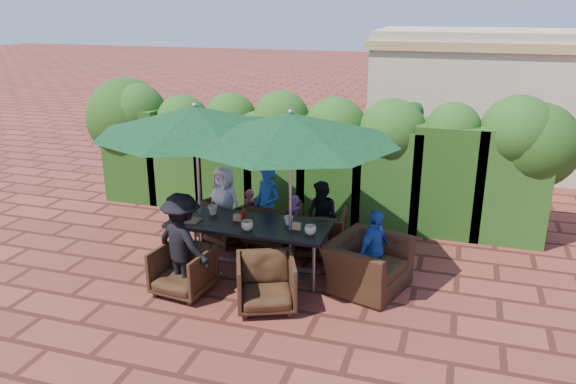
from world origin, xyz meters
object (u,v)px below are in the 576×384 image
(chair_far_mid, at_px, (272,220))
(chair_near_left, at_px, (183,268))
(chair_far_right, at_px, (320,230))
(dining_table, at_px, (249,228))
(chair_near_right, at_px, (266,281))
(chair_end_right, at_px, (368,256))
(umbrella_left, at_px, (195,120))
(chair_far_left, at_px, (226,218))
(umbrella_right, at_px, (290,127))

(chair_far_mid, height_order, chair_near_left, chair_far_mid)
(chair_far_right, xyz_separation_m, chair_near_left, (-1.46, -1.80, -0.03))
(dining_table, bearing_deg, chair_near_right, -57.92)
(chair_far_right, relative_size, chair_end_right, 0.73)
(chair_near_left, bearing_deg, chair_far_mid, 79.83)
(umbrella_left, distance_m, chair_far_mid, 2.23)
(chair_far_left, relative_size, chair_end_right, 0.71)
(umbrella_left, bearing_deg, chair_far_mid, 52.86)
(chair_far_left, distance_m, chair_near_right, 2.33)
(chair_far_right, relative_size, chair_near_right, 1.04)
(dining_table, bearing_deg, chair_near_left, -123.63)
(dining_table, relative_size, umbrella_left, 0.81)
(chair_far_mid, height_order, chair_end_right, chair_end_right)
(umbrella_right, height_order, chair_far_mid, umbrella_right)
(dining_table, distance_m, chair_far_right, 1.25)
(chair_far_mid, relative_size, chair_near_right, 1.02)
(umbrella_right, bearing_deg, chair_near_right, -93.11)
(chair_far_left, distance_m, chair_near_left, 1.86)
(umbrella_left, xyz_separation_m, chair_near_right, (1.39, -0.98, -1.83))
(chair_far_mid, xyz_separation_m, chair_near_right, (0.62, -2.00, -0.01))
(dining_table, bearing_deg, chair_far_right, 46.12)
(umbrella_left, height_order, chair_end_right, umbrella_left)
(chair_near_right, bearing_deg, umbrella_right, 63.99)
(umbrella_right, bearing_deg, dining_table, 175.17)
(umbrella_left, relative_size, chair_far_mid, 3.69)
(chair_near_left, bearing_deg, chair_near_right, 5.26)
(dining_table, distance_m, chair_near_right, 1.16)
(chair_far_left, bearing_deg, chair_far_right, -158.96)
(chair_far_mid, relative_size, chair_end_right, 0.72)
(umbrella_right, bearing_deg, umbrella_left, 176.64)
(umbrella_right, distance_m, chair_near_left, 2.40)
(dining_table, bearing_deg, chair_far_left, 129.99)
(chair_end_right, bearing_deg, chair_far_left, 86.98)
(umbrella_right, distance_m, chair_far_left, 2.52)
(umbrella_left, xyz_separation_m, chair_far_left, (0.01, 0.90, -1.83))
(chair_near_left, height_order, chair_near_right, chair_near_right)
(dining_table, xyz_separation_m, chair_near_left, (-0.62, -0.93, -0.31))
(chair_near_left, relative_size, chair_end_right, 0.67)
(chair_near_right, bearing_deg, chair_far_mid, 84.32)
(chair_far_left, bearing_deg, chair_end_right, -177.80)
(chair_near_right, xyz_separation_m, chair_end_right, (1.16, 0.93, 0.09))
(chair_near_right, bearing_deg, chair_end_right, 15.88)
(umbrella_right, distance_m, chair_end_right, 2.06)
(chair_far_mid, height_order, chair_near_right, chair_far_mid)
(chair_far_left, bearing_deg, chair_near_left, 117.87)
(chair_end_right, bearing_deg, chair_near_right, 146.39)
(chair_far_left, relative_size, chair_far_right, 0.98)
(dining_table, height_order, chair_far_right, chair_far_right)
(umbrella_right, bearing_deg, chair_end_right, 1.58)
(umbrella_right, distance_m, chair_far_mid, 2.23)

